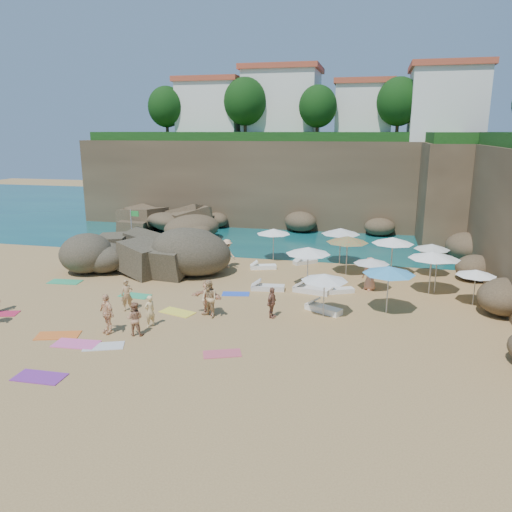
% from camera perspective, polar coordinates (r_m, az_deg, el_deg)
% --- Properties ---
extents(ground, '(120.00, 120.00, 0.00)m').
position_cam_1_polar(ground, '(26.64, -5.70, -5.47)').
color(ground, tan).
rests_on(ground, ground).
extents(seawater, '(120.00, 120.00, 0.00)m').
position_cam_1_polar(seawater, '(55.06, 4.43, 4.77)').
color(seawater, '#0C4751').
rests_on(seawater, ground).
extents(cliff_back, '(44.00, 8.00, 8.00)m').
position_cam_1_polar(cliff_back, '(49.35, 5.92, 8.34)').
color(cliff_back, brown).
rests_on(cliff_back, ground).
extents(cliff_corner, '(10.00, 12.00, 8.00)m').
position_cam_1_polar(cliff_corner, '(44.83, 24.54, 6.58)').
color(cliff_corner, brown).
rests_on(cliff_corner, ground).
extents(rock_promontory, '(12.00, 7.00, 2.00)m').
position_cam_1_polar(rock_promontory, '(45.02, -12.42, 2.38)').
color(rock_promontory, brown).
rests_on(rock_promontory, ground).
extents(clifftop_buildings, '(28.48, 9.48, 7.00)m').
position_cam_1_polar(clifftop_buildings, '(49.84, 7.41, 16.69)').
color(clifftop_buildings, white).
rests_on(clifftop_buildings, cliff_back).
extents(clifftop_trees, '(35.60, 23.82, 4.40)m').
position_cam_1_polar(clifftop_trees, '(43.43, 8.99, 17.06)').
color(clifftop_trees, '#11380F').
rests_on(clifftop_trees, ground).
extents(marina_masts, '(3.10, 0.10, 6.00)m').
position_cam_1_polar(marina_masts, '(59.44, -11.59, 8.13)').
color(marina_masts, white).
rests_on(marina_masts, ground).
extents(rock_outcrop, '(9.18, 8.16, 3.03)m').
position_cam_1_polar(rock_outcrop, '(33.98, -12.24, -1.40)').
color(rock_outcrop, brown).
rests_on(rock_outcrop, ground).
extents(flag_pole, '(0.67, 0.10, 3.43)m').
position_cam_1_polar(flag_pole, '(37.06, -13.90, 3.27)').
color(flag_pole, silver).
rests_on(flag_pole, ground).
extents(parasol_0, '(2.38, 2.38, 2.25)m').
position_cam_1_polar(parasol_0, '(34.95, 2.01, 2.83)').
color(parasol_0, silver).
rests_on(parasol_0, ground).
extents(parasol_1, '(2.62, 2.62, 2.48)m').
position_cam_1_polar(parasol_1, '(34.40, 9.66, 2.82)').
color(parasol_1, silver).
rests_on(parasol_1, ground).
extents(parasol_2, '(2.50, 2.50, 2.37)m').
position_cam_1_polar(parasol_2, '(29.43, 20.04, 0.03)').
color(parasol_2, silver).
rests_on(parasol_2, ground).
extents(parasol_3, '(2.19, 2.19, 2.07)m').
position_cam_1_polar(parasol_3, '(32.89, 19.48, 1.02)').
color(parasol_3, silver).
rests_on(parasol_3, ground).
extents(parasol_4, '(2.57, 2.57, 2.43)m').
position_cam_1_polar(parasol_4, '(29.20, 19.48, 0.09)').
color(parasol_4, silver).
rests_on(parasol_4, ground).
extents(parasol_5, '(2.59, 2.59, 2.45)m').
position_cam_1_polar(parasol_5, '(28.68, 5.97, 0.62)').
color(parasol_5, silver).
rests_on(parasol_5, ground).
extents(parasol_6, '(2.64, 2.64, 2.50)m').
position_cam_1_polar(parasol_6, '(31.80, 10.41, 1.89)').
color(parasol_6, silver).
rests_on(parasol_6, ground).
extents(parasol_7, '(2.60, 2.60, 2.46)m').
position_cam_1_polar(parasol_7, '(32.25, 15.37, 1.72)').
color(parasol_7, silver).
rests_on(parasol_7, ground).
extents(parasol_8, '(2.02, 2.02, 1.91)m').
position_cam_1_polar(parasol_8, '(28.92, 13.07, -0.56)').
color(parasol_8, silver).
rests_on(parasol_8, ground).
extents(parasol_9, '(2.30, 2.30, 2.17)m').
position_cam_1_polar(parasol_9, '(24.44, 7.84, -2.42)').
color(parasol_9, silver).
rests_on(parasol_9, ground).
extents(parasol_10, '(2.57, 2.57, 2.43)m').
position_cam_1_polar(parasol_10, '(25.44, 14.96, -1.57)').
color(parasol_10, silver).
rests_on(parasol_10, ground).
extents(parasol_11, '(2.04, 2.04, 1.92)m').
position_cam_1_polar(parasol_11, '(28.22, 23.86, -1.76)').
color(parasol_11, silver).
rests_on(parasol_11, ground).
extents(lounger_0, '(1.72, 1.21, 0.26)m').
position_cam_1_polar(lounger_0, '(28.64, 9.50, -3.92)').
color(lounger_0, white).
rests_on(lounger_0, ground).
extents(lounger_1, '(1.81, 1.10, 0.27)m').
position_cam_1_polar(lounger_1, '(33.09, 0.83, -1.25)').
color(lounger_1, white).
rests_on(lounger_1, ground).
extents(lounger_2, '(1.66, 1.50, 0.26)m').
position_cam_1_polar(lounger_2, '(34.54, 5.65, -0.66)').
color(lounger_2, silver).
rests_on(lounger_2, ground).
extents(lounger_3, '(2.15, 1.10, 0.32)m').
position_cam_1_polar(lounger_3, '(28.40, 6.36, -3.89)').
color(lounger_3, silver).
rests_on(lounger_3, ground).
extents(lounger_4, '(1.99, 1.47, 0.30)m').
position_cam_1_polar(lounger_4, '(25.55, 7.72, -6.04)').
color(lounger_4, white).
rests_on(lounger_4, ground).
extents(lounger_5, '(1.97, 0.86, 0.30)m').
position_cam_1_polar(lounger_5, '(28.71, 1.37, -3.63)').
color(lounger_5, silver).
rests_on(lounger_5, ground).
extents(towel_1, '(1.97, 1.09, 0.03)m').
position_cam_1_polar(towel_1, '(23.07, -19.87, -9.42)').
color(towel_1, '#EA5BA5').
rests_on(towel_1, ground).
extents(towel_2, '(2.07, 1.45, 0.03)m').
position_cam_1_polar(towel_2, '(24.24, -21.70, -8.43)').
color(towel_2, orange).
rests_on(towel_2, ground).
extents(towel_3, '(1.78, 1.01, 0.03)m').
position_cam_1_polar(towel_3, '(28.57, -13.66, -4.41)').
color(towel_3, '#30A96D').
rests_on(towel_3, ground).
extents(towel_4, '(1.93, 1.35, 0.03)m').
position_cam_1_polar(towel_4, '(25.60, -8.96, -6.36)').
color(towel_4, '#FBEB42').
rests_on(towel_4, ground).
extents(towel_5, '(1.86, 1.39, 0.03)m').
position_cam_1_polar(towel_5, '(22.46, -17.01, -9.84)').
color(towel_5, silver).
rests_on(towel_5, ground).
extents(towel_6, '(1.90, 0.98, 0.03)m').
position_cam_1_polar(towel_6, '(20.68, -23.50, -12.57)').
color(towel_6, '#7B2D93').
rests_on(towel_6, ground).
extents(towel_7, '(1.77, 1.22, 0.03)m').
position_cam_1_polar(towel_7, '(28.15, -27.09, -5.90)').
color(towel_7, '#BF2146').
rests_on(towel_7, ground).
extents(towel_8, '(1.63, 1.03, 0.03)m').
position_cam_1_polar(towel_8, '(28.08, -2.33, -4.35)').
color(towel_8, blue).
rests_on(towel_8, ground).
extents(towel_9, '(1.73, 1.30, 0.03)m').
position_cam_1_polar(towel_9, '(20.89, -3.89, -11.08)').
color(towel_9, '#CC4F61').
rests_on(towel_9, ground).
extents(towel_11, '(2.01, 1.15, 0.03)m').
position_cam_1_polar(towel_11, '(32.37, -20.98, -2.77)').
color(towel_11, '#2EA46A').
rests_on(towel_11, ground).
extents(person_stand_1, '(0.83, 0.68, 1.55)m').
position_cam_1_polar(person_stand_1, '(23.00, -13.69, -6.98)').
color(person_stand_1, tan).
rests_on(person_stand_1, ground).
extents(person_stand_2, '(1.34, 0.94, 1.92)m').
position_cam_1_polar(person_stand_2, '(33.30, -3.32, 0.30)').
color(person_stand_2, '#F1BE89').
rests_on(person_stand_2, ground).
extents(person_stand_3, '(0.57, 0.97, 1.54)m').
position_cam_1_polar(person_stand_3, '(24.39, 1.81, -5.35)').
color(person_stand_3, '#94604A').
rests_on(person_stand_3, ground).
extents(person_stand_4, '(1.01, 1.03, 1.92)m').
position_cam_1_polar(person_stand_4, '(29.30, 12.87, -1.97)').
color(person_stand_4, tan).
rests_on(person_stand_4, ground).
extents(person_stand_5, '(1.45, 0.50, 1.53)m').
position_cam_1_polar(person_stand_5, '(36.37, -5.41, 1.13)').
color(person_stand_5, '#C97664').
rests_on(person_stand_5, ground).
extents(person_stand_6, '(0.59, 0.66, 1.52)m').
position_cam_1_polar(person_stand_6, '(23.84, -12.05, -6.17)').
color(person_stand_6, '#F8D38D').
rests_on(person_stand_6, ground).
extents(person_lie_1, '(1.85, 2.11, 0.44)m').
position_cam_1_polar(person_lie_1, '(23.74, -16.57, -7.94)').
color(person_lie_1, '#F4BE8A').
rests_on(person_lie_1, ground).
extents(person_lie_3, '(1.91, 2.01, 0.47)m').
position_cam_1_polar(person_lie_3, '(25.05, -5.50, -6.19)').
color(person_lie_3, '#E3A077').
rests_on(person_lie_3, ground).
extents(person_lie_4, '(1.29, 1.68, 0.38)m').
position_cam_1_polar(person_lie_4, '(26.32, -14.45, -5.67)').
color(person_lie_4, '#A47E52').
rests_on(person_lie_4, ground).
extents(person_lie_5, '(1.71, 2.04, 0.70)m').
position_cam_1_polar(person_lie_5, '(24.66, -5.34, -6.24)').
color(person_lie_5, tan).
rests_on(person_lie_5, ground).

